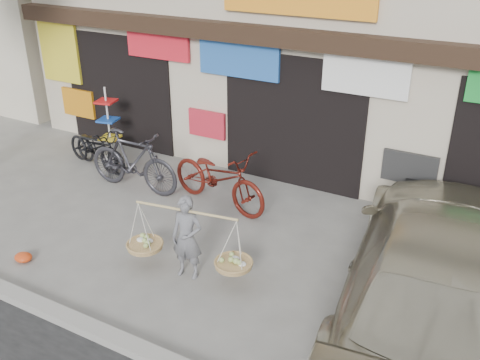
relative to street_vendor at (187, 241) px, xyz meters
The scene contains 10 objects.
ground 0.68m from the street_vendor, 78.98° to the left, with size 70.00×70.00×0.00m, color gray.
kerb 1.81m from the street_vendor, 88.21° to the right, with size 70.00×0.25×0.12m, color gray.
street_vendor is the anchor object (origin of this frame).
bike_0 4.67m from the street_vendor, 148.37° to the left, with size 0.61×1.76×0.92m, color black.
bike_1 3.28m from the street_vendor, 143.40° to the left, with size 0.60×2.12×1.28m, color #2E2E33.
bike_2 2.34m from the street_vendor, 109.15° to the left, with size 0.79×2.27×1.19m, color #55160E.
bike_3 4.84m from the street_vendor, 149.59° to the left, with size 0.61×1.76×0.92m, color black.
suv 3.69m from the street_vendor, 10.25° to the left, with size 3.18×6.42×1.79m.
display_rack 5.03m from the street_vendor, 144.48° to the left, with size 0.49×0.49×1.73m.
red_bag 2.81m from the street_vendor, 159.13° to the right, with size 0.31×0.25×0.14m, color red.
Camera 1 is at (3.98, -5.94, 4.99)m, focal length 40.00 mm.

